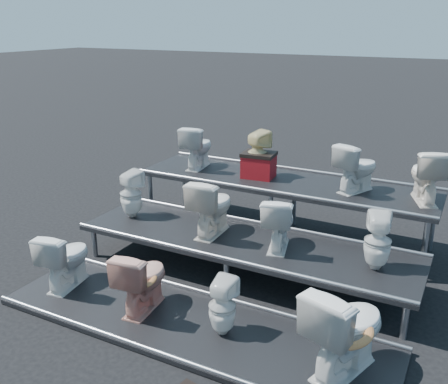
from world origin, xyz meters
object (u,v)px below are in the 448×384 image
at_px(toilet_10, 357,167).
at_px(toilet_11, 427,175).
at_px(toilet_3, 346,328).
at_px(toilet_4, 131,194).
at_px(toilet_2, 222,306).
at_px(toilet_9, 257,154).
at_px(toilet_6, 279,222).
at_px(toilet_0, 66,258).
at_px(toilet_7, 378,241).
at_px(toilet_5, 212,206).
at_px(red_crate, 259,167).
at_px(toilet_1, 142,279).
at_px(toilet_8, 197,147).

relative_size(toilet_10, toilet_11, 0.95).
relative_size(toilet_3, toilet_4, 1.32).
xyz_separation_m(toilet_2, toilet_9, (-0.80, 2.60, 0.84)).
bearing_deg(toilet_6, toilet_0, 17.65).
xyz_separation_m(toilet_2, toilet_7, (1.19, 1.30, 0.42)).
distance_m(toilet_2, toilet_10, 2.80).
bearing_deg(toilet_2, toilet_5, -56.35).
xyz_separation_m(toilet_3, red_crate, (-1.97, 2.57, 0.53)).
bearing_deg(toilet_1, toilet_6, -134.07).
bearing_deg(toilet_8, toilet_1, 100.62).
bearing_deg(toilet_5, toilet_10, -140.47).
xyz_separation_m(toilet_8, toilet_9, (0.99, 0.00, 0.01)).
height_order(toilet_10, red_crate, toilet_10).
height_order(toilet_0, toilet_1, toilet_1).
xyz_separation_m(toilet_7, toilet_8, (-2.98, 1.30, 0.41)).
distance_m(toilet_8, red_crate, 1.04).
bearing_deg(toilet_7, toilet_5, -12.43).
relative_size(toilet_6, toilet_10, 0.99).
bearing_deg(toilet_10, toilet_5, 66.57).
height_order(toilet_1, toilet_6, toilet_6).
xyz_separation_m(toilet_1, toilet_11, (2.44, 2.60, 0.79)).
bearing_deg(toilet_10, toilet_7, 138.34).
bearing_deg(toilet_2, toilet_9, -71.92).
bearing_deg(toilet_7, toilet_0, 9.46).
relative_size(toilet_0, toilet_4, 1.08).
xyz_separation_m(toilet_6, toilet_8, (-1.85, 1.30, 0.40)).
height_order(toilet_2, toilet_7, toilet_7).
xyz_separation_m(toilet_6, toilet_11, (1.42, 1.30, 0.42)).
relative_size(toilet_9, red_crate, 1.53).
height_order(toilet_6, toilet_7, toilet_6).
distance_m(toilet_0, toilet_6, 2.50).
height_order(toilet_1, toilet_9, toilet_9).
xyz_separation_m(toilet_9, toilet_11, (2.28, 0.00, 0.01)).
height_order(toilet_3, toilet_5, toilet_5).
xyz_separation_m(toilet_4, toilet_10, (2.70, 1.30, 0.40)).
distance_m(toilet_3, toilet_6, 1.76).
height_order(toilet_1, toilet_4, toilet_4).
height_order(toilet_5, toilet_11, toilet_11).
bearing_deg(toilet_0, toilet_8, -104.27).
distance_m(toilet_1, toilet_10, 3.14).
height_order(toilet_7, toilet_8, toilet_8).
bearing_deg(toilet_11, toilet_2, 40.18).
relative_size(toilet_0, toilet_7, 1.10).
bearing_deg(toilet_1, toilet_10, -127.34).
bearing_deg(toilet_1, toilet_2, 173.97).
bearing_deg(toilet_8, toilet_11, 172.88).
relative_size(toilet_3, toilet_6, 1.33).
relative_size(toilet_10, red_crate, 1.48).
height_order(toilet_5, toilet_9, toilet_9).
relative_size(toilet_5, toilet_9, 1.09).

